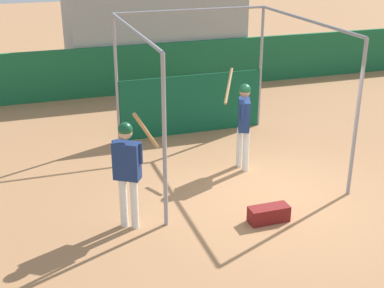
# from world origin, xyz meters

# --- Properties ---
(ground_plane) EXTENTS (60.00, 60.00, 0.00)m
(ground_plane) POSITION_xyz_m (0.00, 0.00, 0.00)
(ground_plane) COLOR #A8754C
(outfield_wall) EXTENTS (24.00, 0.12, 1.47)m
(outfield_wall) POSITION_xyz_m (0.00, 7.39, 0.73)
(outfield_wall) COLOR #196038
(outfield_wall) RESTS_ON ground
(bleacher_section) EXTENTS (5.40, 3.20, 3.15)m
(bleacher_section) POSITION_xyz_m (-0.00, 9.06, 1.57)
(bleacher_section) COLOR #9E9E99
(bleacher_section) RESTS_ON ground
(batting_cage) EXTENTS (3.64, 4.09, 2.98)m
(batting_cage) POSITION_xyz_m (-0.42, 2.95, 1.29)
(batting_cage) COLOR gray
(batting_cage) RESTS_ON ground
(player_batter) EXTENTS (0.61, 0.98, 1.99)m
(player_batter) POSITION_xyz_m (-0.08, 1.36, 1.11)
(player_batter) COLOR white
(player_batter) RESTS_ON ground
(player_waiting) EXTENTS (0.77, 0.56, 2.12)m
(player_waiting) POSITION_xyz_m (-2.80, -0.22, 1.14)
(player_waiting) COLOR white
(player_waiting) RESTS_ON ground
(equipment_bag) EXTENTS (0.70, 0.28, 0.28)m
(equipment_bag) POSITION_xyz_m (-0.51, -0.80, 0.14)
(equipment_bag) COLOR maroon
(equipment_bag) RESTS_ON ground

